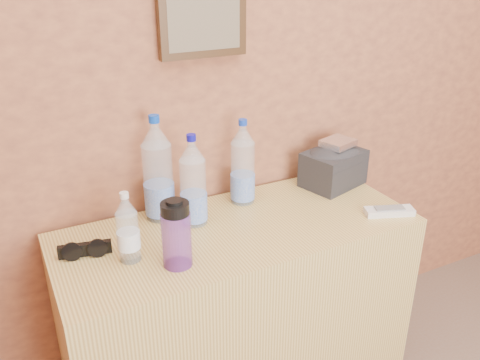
# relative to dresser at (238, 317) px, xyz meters

# --- Properties ---
(picture_frame) EXTENTS (0.30, 0.03, 0.25)m
(picture_frame) POSITION_rel_dresser_xyz_m (-0.00, 0.25, 1.02)
(picture_frame) COLOR #382311
(picture_frame) RESTS_ON room_shell
(dresser) EXTENTS (1.21, 0.50, 0.75)m
(dresser) POSITION_rel_dresser_xyz_m (0.00, 0.00, 0.00)
(dresser) COLOR #A47549
(dresser) RESTS_ON ground
(pet_large_a) EXTENTS (0.10, 0.10, 0.37)m
(pet_large_a) POSITION_rel_dresser_xyz_m (-0.20, 0.18, 0.54)
(pet_large_a) COLOR white
(pet_large_a) RESTS_ON dresser
(pet_large_b) EXTENTS (0.09, 0.09, 0.32)m
(pet_large_b) POSITION_rel_dresser_xyz_m (-0.12, 0.09, 0.52)
(pet_large_b) COLOR silver
(pet_large_b) RESTS_ON dresser
(pet_large_c) EXTENTS (0.09, 0.09, 0.31)m
(pet_large_c) POSITION_rel_dresser_xyz_m (0.10, 0.16, 0.52)
(pet_large_c) COLOR silver
(pet_large_c) RESTS_ON dresser
(pet_small) EXTENTS (0.06, 0.06, 0.22)m
(pet_small) POSITION_rel_dresser_xyz_m (-0.37, -0.03, 0.48)
(pet_small) COLOR white
(pet_small) RESTS_ON dresser
(nalgene_bottle) EXTENTS (0.09, 0.09, 0.21)m
(nalgene_bottle) POSITION_rel_dresser_xyz_m (-0.26, -0.12, 0.48)
(nalgene_bottle) COLOR purple
(nalgene_bottle) RESTS_ON dresser
(sunglasses) EXTENTS (0.17, 0.09, 0.04)m
(sunglasses) POSITION_rel_dresser_xyz_m (-0.49, 0.06, 0.40)
(sunglasses) COLOR black
(sunglasses) RESTS_ON dresser
(ac_remote) EXTENTS (0.18, 0.11, 0.02)m
(ac_remote) POSITION_rel_dresser_xyz_m (0.51, -0.16, 0.39)
(ac_remote) COLOR white
(ac_remote) RESTS_ON dresser
(toiletry_bag) EXTENTS (0.27, 0.22, 0.16)m
(toiletry_bag) POSITION_rel_dresser_xyz_m (0.48, 0.13, 0.46)
(toiletry_bag) COLOR black
(toiletry_bag) RESTS_ON dresser
(foil_packet) EXTENTS (0.14, 0.13, 0.02)m
(foil_packet) POSITION_rel_dresser_xyz_m (0.50, 0.14, 0.55)
(foil_packet) COLOR silver
(foil_packet) RESTS_ON toiletry_bag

